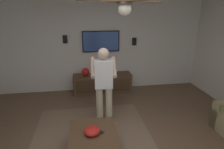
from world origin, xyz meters
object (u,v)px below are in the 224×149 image
object	(u,v)px
media_console	(103,83)
tv	(101,41)
ceiling_fan	(125,3)
bowl	(92,131)
person_standing	(104,82)
wall_speaker_right	(65,39)
vase_round	(85,72)
wall_speaker_left	(134,41)
remote_white	(91,130)
coffee_table	(94,140)
remote_black	(100,131)

from	to	relation	value
media_console	tv	world-z (taller)	tv
ceiling_fan	tv	bearing A→B (deg)	0.08
bowl	ceiling_fan	xyz separation A→B (m)	(-0.22, -0.46, 1.95)
media_console	ceiling_fan	distance (m)	3.52
person_standing	wall_speaker_right	size ratio (longest dim) A/B	7.45
vase_round	wall_speaker_left	size ratio (longest dim) A/B	1.00
remote_white	wall_speaker_right	world-z (taller)	wall_speaker_right
coffee_table	wall_speaker_left	size ratio (longest dim) A/B	4.55
media_console	person_standing	bearing A→B (deg)	-4.88
wall_speaker_right	ceiling_fan	xyz separation A→B (m)	(-3.05, -1.01, 0.85)
wall_speaker_left	wall_speaker_right	size ratio (longest dim) A/B	1.00
wall_speaker_left	wall_speaker_right	world-z (taller)	wall_speaker_right
coffee_table	person_standing	distance (m)	1.22
remote_black	ceiling_fan	world-z (taller)	ceiling_fan
person_standing	bowl	bearing A→B (deg)	166.29
person_standing	remote_white	bearing A→B (deg)	163.78
person_standing	media_console	bearing A→B (deg)	-0.57
remote_black	coffee_table	bearing A→B (deg)	71.80
coffee_table	remote_black	xyz separation A→B (m)	(0.06, -0.11, 0.12)
tv	bowl	size ratio (longest dim) A/B	4.12
coffee_table	remote_black	size ratio (longest dim) A/B	6.67
bowl	ceiling_fan	world-z (taller)	ceiling_fan
coffee_table	person_standing	bearing A→B (deg)	-16.60
remote_white	wall_speaker_left	xyz separation A→B (m)	(2.73, -1.46, 1.04)
remote_black	wall_speaker_right	xyz separation A→B (m)	(2.80, 0.68, 1.15)
person_standing	ceiling_fan	bearing A→B (deg)	-168.87
bowl	tv	bearing A→B (deg)	-9.12
coffee_table	vase_round	distance (m)	2.63
vase_round	tv	bearing A→B (deg)	-63.77
person_standing	remote_black	bearing A→B (deg)	172.99
media_console	tv	bearing A→B (deg)	-180.00
vase_round	remote_black	bearing A→B (deg)	-176.36
tv	wall_speaker_left	size ratio (longest dim) A/B	4.88
remote_white	wall_speaker_left	distance (m)	3.27
wall_speaker_left	tv	bearing A→B (deg)	90.75
person_standing	wall_speaker_left	xyz separation A→B (m)	(1.87, -1.13, 0.52)
media_console	ceiling_fan	bearing A→B (deg)	0.09
bowl	remote_black	world-z (taller)	bowl
wall_speaker_left	coffee_table	bearing A→B (deg)	153.43
media_console	vase_round	xyz separation A→B (m)	(0.00, 0.49, 0.39)
bowl	remote_white	world-z (taller)	bowl
remote_black	wall_speaker_right	distance (m)	3.10
media_console	vase_round	size ratio (longest dim) A/B	7.73
remote_black	vase_round	xyz separation A→B (m)	(2.54, 0.16, 0.25)
bowl	ceiling_fan	distance (m)	2.02
coffee_table	tv	xyz separation A→B (m)	(2.85, -0.43, 1.18)
coffee_table	remote_black	distance (m)	0.17
bowl	wall_speaker_right	size ratio (longest dim) A/B	1.18
wall_speaker_left	ceiling_fan	world-z (taller)	ceiling_fan
person_standing	bowl	distance (m)	1.12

